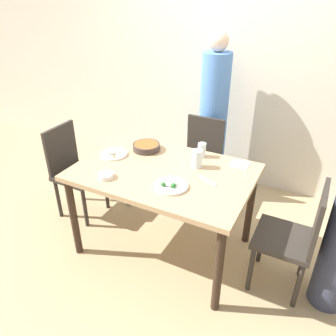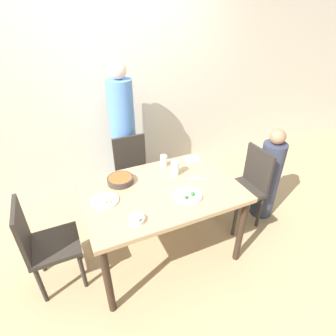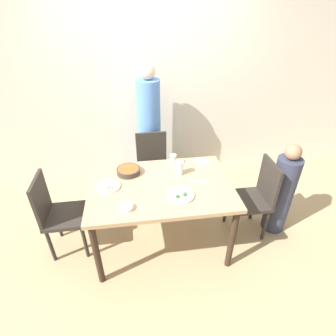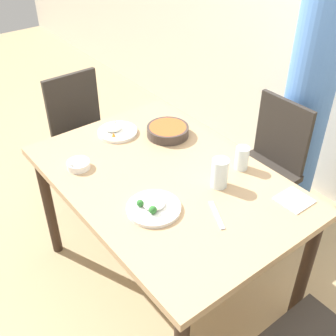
# 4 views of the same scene
# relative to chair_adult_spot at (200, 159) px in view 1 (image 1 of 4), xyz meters

# --- Properties ---
(ground_plane) EXTENTS (10.00, 10.00, 0.00)m
(ground_plane) POSITION_rel_chair_adult_spot_xyz_m (0.01, -0.80, -0.49)
(ground_plane) COLOR tan
(wall_back) EXTENTS (10.00, 0.06, 2.70)m
(wall_back) POSITION_rel_chair_adult_spot_xyz_m (0.01, 0.64, 0.86)
(wall_back) COLOR beige
(wall_back) RESTS_ON ground_plane
(dining_table) EXTENTS (1.36, 0.92, 0.77)m
(dining_table) POSITION_rel_chair_adult_spot_xyz_m (0.01, -0.80, 0.20)
(dining_table) COLOR tan
(dining_table) RESTS_ON ground_plane
(chair_adult_spot) EXTENTS (0.40, 0.40, 0.90)m
(chair_adult_spot) POSITION_rel_chair_adult_spot_xyz_m (0.00, 0.00, 0.00)
(chair_adult_spot) COLOR #2D2823
(chair_adult_spot) RESTS_ON ground_plane
(chair_child_spot) EXTENTS (0.40, 0.40, 0.90)m
(chair_child_spot) POSITION_rel_chair_adult_spot_xyz_m (1.03, -0.76, 0.00)
(chair_child_spot) COLOR #2D2823
(chair_child_spot) RESTS_ON ground_plane
(chair_empty_left) EXTENTS (0.40, 0.40, 0.90)m
(chair_empty_left) POSITION_rel_chair_adult_spot_xyz_m (-1.01, -0.72, 0.00)
(chair_empty_left) COLOR #2D2823
(chair_empty_left) RESTS_ON ground_plane
(person_adult) EXTENTS (0.29, 0.29, 1.67)m
(person_adult) POSITION_rel_chair_adult_spot_xyz_m (0.00, 0.32, 0.29)
(person_adult) COLOR #5184D1
(person_adult) RESTS_ON ground_plane
(bowl_curry) EXTENTS (0.24, 0.24, 0.06)m
(bowl_curry) POSITION_rel_chair_adult_spot_xyz_m (-0.29, -0.55, 0.31)
(bowl_curry) COLOR #3D332D
(bowl_curry) RESTS_ON dining_table
(plate_rice_adult) EXTENTS (0.24, 0.24, 0.05)m
(plate_rice_adult) POSITION_rel_chair_adult_spot_xyz_m (0.17, -0.99, 0.30)
(plate_rice_adult) COLOR white
(plate_rice_adult) RESTS_ON dining_table
(plate_rice_child) EXTENTS (0.22, 0.22, 0.05)m
(plate_rice_child) POSITION_rel_chair_adult_spot_xyz_m (-0.48, -0.77, 0.30)
(plate_rice_child) COLOR white
(plate_rice_child) RESTS_ON dining_table
(bowl_rice_small) EXTENTS (0.12, 0.12, 0.04)m
(bowl_rice_small) POSITION_rel_chair_adult_spot_xyz_m (-0.32, -1.10, 0.30)
(bowl_rice_small) COLOR white
(bowl_rice_small) RESTS_ON dining_table
(glass_water_tall) EXTENTS (0.08, 0.08, 0.15)m
(glass_water_tall) POSITION_rel_chair_adult_spot_xyz_m (0.22, -0.64, 0.36)
(glass_water_tall) COLOR silver
(glass_water_tall) RESTS_ON dining_table
(glass_water_short) EXTENTS (0.07, 0.07, 0.12)m
(glass_water_short) POSITION_rel_chair_adult_spot_xyz_m (0.19, -0.45, 0.34)
(glass_water_short) COLOR silver
(glass_water_short) RESTS_ON dining_table
(napkin_folded) EXTENTS (0.14, 0.14, 0.01)m
(napkin_folded) POSITION_rel_chair_adult_spot_xyz_m (0.51, -0.44, 0.29)
(napkin_folded) COLOR white
(napkin_folded) RESTS_ON dining_table
(fork_steel) EXTENTS (0.17, 0.10, 0.01)m
(fork_steel) POSITION_rel_chair_adult_spot_xyz_m (0.37, -0.79, 0.29)
(fork_steel) COLOR silver
(fork_steel) RESTS_ON dining_table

